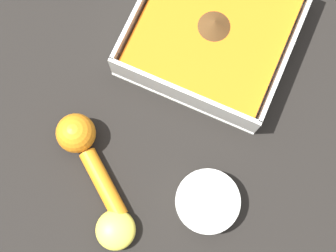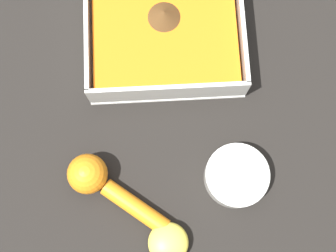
# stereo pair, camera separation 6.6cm
# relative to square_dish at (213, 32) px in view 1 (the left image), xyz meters

# --- Properties ---
(ground_plane) EXTENTS (4.00, 4.00, 0.00)m
(ground_plane) POSITION_rel_square_dish_xyz_m (0.03, -0.00, -0.02)
(ground_plane) COLOR black
(square_dish) EXTENTS (0.23, 0.23, 0.06)m
(square_dish) POSITION_rel_square_dish_xyz_m (0.00, 0.00, 0.00)
(square_dish) COLOR silver
(square_dish) RESTS_ON ground_plane
(spice_bowl) EXTENTS (0.09, 0.09, 0.03)m
(spice_bowl) POSITION_rel_square_dish_xyz_m (0.09, -0.23, -0.01)
(spice_bowl) COLOR silver
(spice_bowl) RESTS_ON ground_plane
(lemon_squeezer) EXTENTS (0.14, 0.12, 0.06)m
(lemon_squeezer) POSITION_rel_square_dish_xyz_m (-0.10, -0.23, 0.00)
(lemon_squeezer) COLOR orange
(lemon_squeezer) RESTS_ON ground_plane
(lemon_half) EXTENTS (0.06, 0.06, 0.03)m
(lemon_half) POSITION_rel_square_dish_xyz_m (-0.01, -0.32, -0.01)
(lemon_half) COLOR #EFDB4C
(lemon_half) RESTS_ON ground_plane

